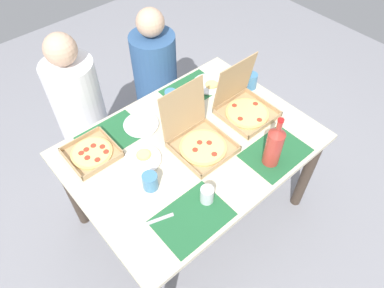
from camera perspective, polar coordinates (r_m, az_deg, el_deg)
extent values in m
plane|color=gray|center=(2.60, 0.00, -10.63)|extent=(6.00, 6.00, 0.00)
cylinder|color=#3F3328|center=(2.46, 18.07, -4.51)|extent=(0.07, 0.07, 0.70)
cylinder|color=#3F3328|center=(2.39, -18.80, -7.36)|extent=(0.07, 0.07, 0.70)
cylinder|color=#3F3328|center=(2.80, 3.66, 6.46)|extent=(0.07, 0.07, 0.70)
cube|color=beige|center=(2.01, 0.00, -0.28)|extent=(1.37, 1.01, 0.03)
cube|color=#236638|center=(1.73, 0.05, -11.87)|extent=(0.36, 0.26, 0.00)
cube|color=#236638|center=(2.01, 13.39, -1.41)|extent=(0.36, 0.26, 0.00)
cube|color=#236638|center=(2.09, -12.84, 1.38)|extent=(0.36, 0.26, 0.00)
cube|color=#236638|center=(2.33, -0.04, 8.79)|extent=(0.36, 0.26, 0.00)
cube|color=tan|center=(1.97, 1.80, -0.73)|extent=(0.30, 0.30, 0.01)
cube|color=tan|center=(1.90, -1.49, -2.62)|extent=(0.01, 0.30, 0.03)
cube|color=tan|center=(2.03, 4.90, 1.70)|extent=(0.01, 0.30, 0.03)
cube|color=tan|center=(1.89, 4.81, -2.95)|extent=(0.30, 0.01, 0.03)
cube|color=tan|center=(2.03, -0.99, 2.00)|extent=(0.30, 0.01, 0.03)
cylinder|color=#E0B76B|center=(1.97, 1.80, -0.56)|extent=(0.27, 0.27, 0.01)
cylinder|color=#EFD67F|center=(1.96, 1.81, -0.41)|extent=(0.24, 0.24, 0.00)
cylinder|color=red|center=(1.98, 2.80, 0.22)|extent=(0.03, 0.03, 0.00)
cylinder|color=red|center=(1.98, 1.24, 0.26)|extent=(0.03, 0.03, 0.00)
cylinder|color=red|center=(1.94, 0.51, -0.94)|extent=(0.03, 0.03, 0.00)
cylinder|color=red|center=(1.92, 3.63, -1.65)|extent=(0.03, 0.03, 0.00)
cube|color=tan|center=(1.93, -1.41, 5.64)|extent=(0.30, 0.04, 0.30)
cube|color=tan|center=(2.18, 8.86, 4.76)|extent=(0.30, 0.30, 0.01)
cube|color=tan|center=(2.09, 6.18, 3.29)|extent=(0.01, 0.30, 0.03)
cube|color=tan|center=(2.26, 11.46, 6.76)|extent=(0.01, 0.30, 0.03)
cube|color=tan|center=(2.11, 11.81, 2.96)|extent=(0.30, 0.01, 0.03)
cube|color=tan|center=(2.24, 6.17, 7.10)|extent=(0.30, 0.01, 0.03)
cylinder|color=#E0B76B|center=(2.18, 8.89, 4.93)|extent=(0.26, 0.26, 0.01)
cylinder|color=#EFD67F|center=(2.17, 8.92, 5.08)|extent=(0.24, 0.24, 0.00)
cylinder|color=red|center=(2.23, 10.23, 6.44)|extent=(0.03, 0.03, 0.00)
cylinder|color=red|center=(2.20, 6.87, 6.23)|extent=(0.03, 0.03, 0.00)
cylinder|color=red|center=(2.12, 7.81, 4.08)|extent=(0.03, 0.03, 0.00)
cylinder|color=red|center=(2.13, 10.86, 3.87)|extent=(0.03, 0.03, 0.00)
cube|color=tan|center=(2.12, 6.91, 10.09)|extent=(0.30, 0.05, 0.30)
cube|color=tan|center=(2.02, -15.86, -1.56)|extent=(0.26, 0.26, 0.01)
cube|color=tan|center=(1.99, -19.06, -3.08)|extent=(0.01, 0.26, 0.03)
cube|color=tan|center=(2.04, -12.94, 0.56)|extent=(0.01, 0.26, 0.03)
cube|color=tan|center=(1.93, -14.08, -3.45)|extent=(0.26, 0.01, 0.03)
cube|color=tan|center=(2.09, -17.69, 0.81)|extent=(0.26, 0.01, 0.03)
cylinder|color=#E0B76B|center=(2.02, -15.91, -1.40)|extent=(0.23, 0.23, 0.01)
cylinder|color=#EFD67F|center=(2.01, -15.96, -1.26)|extent=(0.21, 0.21, 0.00)
cylinder|color=red|center=(2.02, -14.31, -0.41)|extent=(0.03, 0.03, 0.00)
cylinder|color=red|center=(2.04, -15.68, -0.25)|extent=(0.03, 0.03, 0.00)
cylinder|color=red|center=(2.03, -16.74, -0.85)|extent=(0.03, 0.03, 0.00)
cylinder|color=red|center=(2.02, -17.49, -1.40)|extent=(0.03, 0.03, 0.00)
cylinder|color=red|center=(1.99, -16.58, -2.13)|extent=(0.03, 0.03, 0.00)
cylinder|color=red|center=(1.96, -15.06, -2.48)|extent=(0.03, 0.03, 0.00)
cylinder|color=red|center=(1.99, -13.73, -1.21)|extent=(0.03, 0.03, 0.00)
cylinder|color=white|center=(2.37, 2.70, 9.57)|extent=(0.21, 0.21, 0.01)
cylinder|color=white|center=(2.36, 2.71, 9.72)|extent=(0.21, 0.21, 0.01)
cylinder|color=#E0B76B|center=(2.34, 3.22, 9.59)|extent=(0.09, 0.09, 0.01)
cylinder|color=#EFD67F|center=(2.34, 3.22, 9.70)|extent=(0.07, 0.07, 0.00)
cylinder|color=white|center=(2.11, -8.23, 3.04)|extent=(0.20, 0.20, 0.01)
cylinder|color=white|center=(2.11, -8.25, 3.19)|extent=(0.21, 0.21, 0.01)
cylinder|color=white|center=(1.94, -7.97, -2.56)|extent=(0.20, 0.20, 0.01)
cylinder|color=white|center=(1.93, -8.00, -2.42)|extent=(0.20, 0.20, 0.01)
cylinder|color=#E0B76B|center=(1.94, -7.83, -1.73)|extent=(0.08, 0.08, 0.01)
cylinder|color=#EFD67F|center=(1.94, -7.84, -1.62)|extent=(0.07, 0.07, 0.00)
cylinder|color=#B2382D|center=(1.88, 13.03, -0.68)|extent=(0.09, 0.09, 0.22)
cone|color=#B2382D|center=(1.79, 13.73, 1.96)|extent=(0.09, 0.09, 0.04)
cylinder|color=#B2382D|center=(1.76, 14.00, 2.97)|extent=(0.03, 0.03, 0.06)
cylinder|color=red|center=(1.73, 14.20, 3.73)|extent=(0.03, 0.03, 0.01)
cylinder|color=teal|center=(1.80, -6.78, -6.03)|extent=(0.08, 0.08, 0.09)
cylinder|color=teal|center=(2.19, -3.43, 7.43)|extent=(0.07, 0.07, 0.11)
cylinder|color=silver|center=(1.74, 2.44, -8.22)|extent=(0.07, 0.07, 0.10)
cylinder|color=teal|center=(2.35, 9.55, 10.04)|extent=(0.08, 0.08, 0.10)
cube|color=#B7B7BC|center=(1.73, -6.36, -12.39)|extent=(0.20, 0.08, 0.00)
cube|color=#B7B7BC|center=(2.15, 17.81, 1.60)|extent=(0.07, 0.19, 0.00)
cylinder|color=white|center=(2.53, -16.90, 3.02)|extent=(0.32, 0.32, 1.01)
sphere|color=#D1A889|center=(2.16, -20.55, 14.15)|extent=(0.19, 0.19, 0.19)
cylinder|color=#33598C|center=(2.75, -5.71, 8.70)|extent=(0.32, 0.32, 0.94)
sphere|color=#D1A889|center=(2.42, -6.79, 18.96)|extent=(0.19, 0.19, 0.19)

